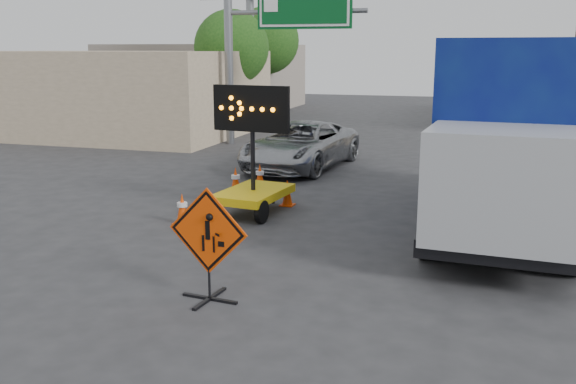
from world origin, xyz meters
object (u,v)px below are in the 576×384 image
at_px(construction_sign, 208,242).
at_px(box_truck, 509,144).
at_px(pickup_truck, 301,145).
at_px(arrow_board, 253,186).

bearing_deg(construction_sign, box_truck, 59.12).
bearing_deg(pickup_truck, construction_sign, -73.73).
bearing_deg(box_truck, construction_sign, -123.69).
bearing_deg(arrow_board, construction_sign, -70.34).
xyz_separation_m(construction_sign, pickup_truck, (-1.95, 12.18, -0.20)).
distance_m(construction_sign, arrow_board, 5.83).
xyz_separation_m(construction_sign, arrow_board, (-1.32, 5.67, -0.29)).
distance_m(arrow_board, pickup_truck, 6.54).
height_order(construction_sign, box_truck, box_truck).
height_order(construction_sign, pickup_truck, construction_sign).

